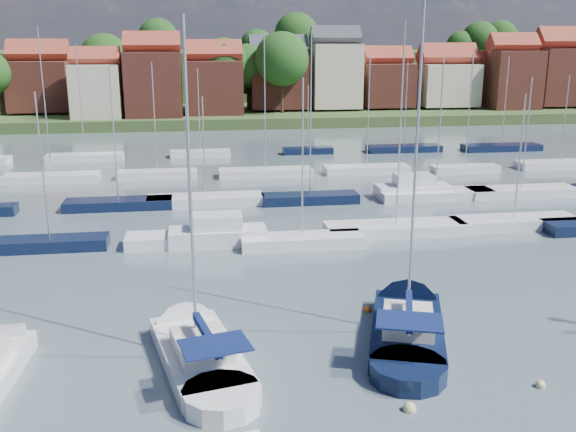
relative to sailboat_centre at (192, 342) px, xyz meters
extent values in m
plane|color=#475A61|center=(7.19, 36.31, -0.35)|extent=(260.00, 260.00, 0.00)
cone|color=silver|center=(-8.60, 2.19, -0.10)|extent=(2.71, 3.11, 2.55)
cube|color=silver|center=(0.34, -1.54, -0.10)|extent=(4.86, 8.32, 1.20)
cone|color=silver|center=(-0.71, 3.22, -0.10)|extent=(3.99, 4.40, 3.25)
cylinder|color=silver|center=(1.18, -5.35, -0.10)|extent=(3.87, 3.87, 1.20)
cube|color=silver|center=(0.46, -2.07, 0.85)|extent=(2.92, 3.66, 0.70)
cylinder|color=#B2B2B7|center=(0.22, -1.01, 7.72)|extent=(0.14, 0.14, 14.44)
cylinder|color=#B2B2B7|center=(0.69, -3.13, 1.70)|extent=(1.03, 4.25, 0.10)
cube|color=#0E1A4A|center=(0.69, -3.13, 1.85)|extent=(1.18, 4.08, 0.35)
cube|color=#0E1A4A|center=(0.99, -4.50, 2.00)|extent=(3.12, 2.50, 0.08)
cube|color=black|center=(10.54, -0.38, -0.10)|extent=(5.80, 8.84, 1.20)
cone|color=black|center=(12.14, 4.48, -0.10)|extent=(4.48, 4.84, 3.41)
cylinder|color=black|center=(9.26, -4.26, -0.10)|extent=(4.30, 4.30, 1.20)
cube|color=silver|center=(10.36, -0.91, 0.85)|extent=(3.33, 3.98, 0.70)
cylinder|color=#B2B2B7|center=(10.72, 0.16, 8.25)|extent=(0.14, 0.14, 15.49)
cylinder|color=#B2B2B7|center=(10.01, -1.99, 1.70)|extent=(1.52, 4.35, 0.10)
cube|color=#0E1A4A|center=(10.01, -1.99, 1.85)|extent=(1.64, 4.19, 0.35)
cube|color=#0E1A4A|center=(9.54, -3.40, 2.00)|extent=(3.39, 2.85, 0.08)
sphere|color=beige|center=(0.86, -3.80, -0.35)|extent=(0.43, 0.43, 0.43)
sphere|color=beige|center=(8.56, -6.64, -0.35)|extent=(0.53, 0.53, 0.53)
sphere|color=#D85914|center=(9.49, 3.12, -0.35)|extent=(0.44, 0.44, 0.44)
sphere|color=beige|center=(14.67, -5.68, -0.35)|extent=(0.42, 0.42, 0.42)
cube|color=black|center=(-9.92, 16.85, 0.00)|extent=(8.01, 2.24, 1.00)
cylinder|color=#B2B2B7|center=(-9.92, 16.85, 5.58)|extent=(0.12, 0.12, 10.16)
cube|color=silver|center=(-0.07, 16.51, 0.00)|extent=(9.22, 2.58, 1.00)
cylinder|color=#B2B2B7|center=(-0.07, 16.51, 4.59)|extent=(0.12, 0.12, 8.18)
cube|color=silver|center=(7.83, 14.91, 0.00)|extent=(8.78, 2.46, 1.00)
cylinder|color=#B2B2B7|center=(7.83, 14.91, 6.03)|extent=(0.12, 0.12, 11.06)
cube|color=silver|center=(15.43, 16.97, 0.00)|extent=(10.79, 3.02, 1.00)
cylinder|color=#B2B2B7|center=(15.43, 16.97, 7.94)|extent=(0.12, 0.12, 14.87)
cube|color=silver|center=(25.17, 17.33, 0.00)|extent=(10.13, 2.84, 1.00)
cylinder|color=#B2B2B7|center=(25.17, 17.33, 5.30)|extent=(0.12, 0.12, 9.59)
cube|color=silver|center=(1.88, 16.31, 0.15)|extent=(7.00, 2.60, 1.40)
cube|color=silver|center=(1.88, 16.31, 1.25)|extent=(3.50, 2.20, 1.30)
cube|color=black|center=(-6.36, 27.94, 0.00)|extent=(9.30, 2.60, 1.00)
cylinder|color=#B2B2B7|center=(-6.36, 27.94, 6.24)|extent=(0.12, 0.12, 11.48)
cube|color=silver|center=(1.25, 28.32, 0.00)|extent=(10.40, 2.91, 1.00)
cylinder|color=#B2B2B7|center=(1.25, 28.32, 4.89)|extent=(0.12, 0.12, 8.77)
cube|color=black|center=(10.67, 27.59, 0.00)|extent=(8.80, 2.46, 1.00)
cylinder|color=#B2B2B7|center=(10.67, 27.59, 7.66)|extent=(0.12, 0.12, 14.33)
cube|color=silver|center=(22.59, 27.47, 0.00)|extent=(10.73, 3.00, 1.00)
cylinder|color=#B2B2B7|center=(22.59, 27.47, 6.57)|extent=(0.12, 0.12, 12.14)
cube|color=silver|center=(31.02, 27.27, 0.00)|extent=(10.48, 2.93, 1.00)
cylinder|color=#B2B2B7|center=(31.02, 27.27, 5.64)|extent=(0.12, 0.12, 10.28)
cube|color=silver|center=(20.65, 28.31, 0.15)|extent=(7.00, 2.60, 1.40)
cube|color=silver|center=(20.65, 28.31, 1.25)|extent=(3.50, 2.20, 1.30)
cube|color=silver|center=(-14.52, 40.52, 0.00)|extent=(9.71, 2.72, 1.00)
cylinder|color=#B2B2B7|center=(-14.52, 40.52, 7.94)|extent=(0.12, 0.12, 14.88)
cube|color=silver|center=(-3.64, 40.81, 0.00)|extent=(8.49, 2.38, 1.00)
cylinder|color=#B2B2B7|center=(-3.64, 40.81, 6.16)|extent=(0.12, 0.12, 11.31)
cube|color=silver|center=(7.98, 40.08, 0.00)|extent=(10.16, 2.85, 1.00)
cylinder|color=#B2B2B7|center=(7.98, 40.08, 7.80)|extent=(0.12, 0.12, 14.59)
cube|color=silver|center=(19.36, 40.20, 0.00)|extent=(9.53, 2.67, 1.00)
cylinder|color=#B2B2B7|center=(19.36, 40.20, 6.46)|extent=(0.12, 0.12, 11.91)
cube|color=silver|center=(30.35, 38.81, 0.00)|extent=(7.62, 2.13, 1.00)
cylinder|color=#B2B2B7|center=(30.35, 38.81, 6.56)|extent=(0.12, 0.12, 12.13)
cube|color=silver|center=(42.42, 39.89, 0.00)|extent=(10.17, 2.85, 1.00)
cylinder|color=#B2B2B7|center=(42.42, 39.89, 5.37)|extent=(0.12, 0.12, 9.73)
cube|color=silver|center=(-13.07, 52.86, 0.00)|extent=(9.24, 2.59, 1.00)
cylinder|color=#B2B2B7|center=(-13.07, 52.86, 7.08)|extent=(0.12, 0.12, 13.17)
cube|color=silver|center=(1.11, 53.61, 0.00)|extent=(7.57, 2.12, 1.00)
cylinder|color=#B2B2B7|center=(1.11, 53.61, 5.62)|extent=(0.12, 0.12, 10.24)
cube|color=black|center=(15.08, 53.78, 0.00)|extent=(6.58, 1.84, 1.00)
cylinder|color=#B2B2B7|center=(15.08, 53.78, 4.50)|extent=(0.12, 0.12, 8.01)
cube|color=black|center=(28.13, 53.71, 0.00)|extent=(9.92, 2.78, 1.00)
cylinder|color=#B2B2B7|center=(28.13, 53.71, 5.96)|extent=(0.12, 0.12, 10.92)
cube|color=black|center=(41.47, 52.67, 0.00)|extent=(10.55, 2.95, 1.00)
cylinder|color=#B2B2B7|center=(41.47, 52.67, 6.26)|extent=(0.12, 0.12, 11.51)
cube|color=#404D26|center=(7.19, 113.31, -0.05)|extent=(200.00, 70.00, 3.00)
cube|color=#404D26|center=(7.19, 138.31, 4.65)|extent=(200.00, 60.00, 14.00)
cube|color=brown|center=(-26.45, 94.09, 6.21)|extent=(10.37, 9.97, 8.73)
cube|color=brown|center=(-26.45, 94.09, 11.85)|extent=(10.57, 5.13, 5.13)
cube|color=beige|center=(-15.55, 85.31, 5.73)|extent=(8.09, 8.80, 8.96)
cube|color=brown|center=(-15.55, 85.31, 11.20)|extent=(8.25, 4.00, 4.00)
cube|color=brown|center=(-6.16, 86.24, 6.73)|extent=(9.36, 10.17, 10.97)
cube|color=brown|center=(-6.16, 86.24, 13.37)|extent=(9.54, 4.63, 4.63)
cube|color=brown|center=(4.15, 87.95, 5.96)|extent=(9.90, 8.56, 9.42)
cube|color=brown|center=(4.15, 87.95, 11.88)|extent=(10.10, 4.90, 4.90)
cube|color=brown|center=(16.29, 92.95, 6.60)|extent=(10.59, 8.93, 9.49)
cube|color=#383A42|center=(16.29, 92.95, 12.64)|extent=(10.80, 5.24, 5.24)
cube|color=beige|center=(26.90, 92.10, 7.67)|extent=(9.01, 8.61, 11.65)
cube|color=#383A42|center=(26.90, 92.10, 14.60)|extent=(9.19, 4.46, 4.46)
cube|color=brown|center=(37.36, 93.30, 5.85)|extent=(9.10, 9.34, 8.00)
cube|color=brown|center=(37.36, 93.30, 10.97)|extent=(9.28, 4.50, 4.50)
cube|color=beige|center=(49.14, 92.90, 5.79)|extent=(10.86, 9.59, 7.88)
cube|color=brown|center=(49.14, 92.90, 11.06)|extent=(11.07, 5.37, 5.37)
cube|color=brown|center=(60.95, 90.22, 6.74)|extent=(9.18, 9.96, 10.97)
cube|color=brown|center=(60.95, 90.22, 13.35)|extent=(9.36, 4.54, 4.54)
cube|color=brown|center=(72.37, 91.52, 7.23)|extent=(11.39, 9.67, 10.76)
cube|color=brown|center=(72.37, 91.52, 14.01)|extent=(11.62, 5.64, 5.64)
cylinder|color=#382619|center=(63.97, 111.81, 8.16)|extent=(0.50, 0.50, 4.47)
sphere|color=#2A5019|center=(63.97, 111.81, 14.23)|extent=(8.18, 8.18, 8.18)
cylinder|color=#382619|center=(10.65, 92.23, 3.48)|extent=(0.50, 0.50, 4.46)
sphere|color=#2A5019|center=(10.65, 92.23, 9.53)|extent=(8.15, 8.15, 8.15)
cylinder|color=#382619|center=(22.41, 109.98, 8.23)|extent=(0.50, 0.50, 5.15)
sphere|color=#2A5019|center=(22.41, 109.98, 15.21)|extent=(9.41, 9.41, 9.41)
cylinder|color=#382619|center=(-6.35, 112.62, 8.33)|extent=(0.50, 0.50, 4.56)
sphere|color=#2A5019|center=(-6.35, 112.62, 14.52)|extent=(8.34, 8.34, 8.34)
cylinder|color=#382619|center=(-16.04, 101.55, 3.83)|extent=(0.50, 0.50, 5.15)
sphere|color=#2A5019|center=(-16.04, 101.55, 10.82)|extent=(9.42, 9.42, 9.42)
cylinder|color=#382619|center=(-31.48, 103.63, 6.41)|extent=(0.50, 0.50, 3.42)
sphere|color=#2A5019|center=(-31.48, 103.63, 11.05)|extent=(6.26, 6.26, 6.26)
cylinder|color=#382619|center=(20.95, 101.01, 3.13)|extent=(0.50, 0.50, 3.77)
sphere|color=#2A5019|center=(20.95, 101.01, 8.25)|extent=(6.89, 6.89, 6.89)
cylinder|color=#382619|center=(16.24, 87.25, 3.86)|extent=(0.50, 0.50, 5.21)
sphere|color=#2A5019|center=(16.24, 87.25, 10.93)|extent=(9.53, 9.53, 9.53)
cylinder|color=#382619|center=(69.12, 97.93, 2.74)|extent=(0.50, 0.50, 2.97)
sphere|color=#2A5019|center=(69.12, 97.93, 6.77)|extent=(5.44, 5.44, 5.44)
cylinder|color=#382619|center=(6.04, 90.06, 3.67)|extent=(0.50, 0.50, 4.84)
sphere|color=#2A5019|center=(6.04, 90.06, 10.24)|extent=(8.85, 8.85, 8.85)
cylinder|color=#382619|center=(59.87, 112.02, 7.82)|extent=(0.50, 0.50, 3.72)
sphere|color=#2A5019|center=(59.87, 112.02, 12.86)|extent=(6.80, 6.80, 6.80)
cylinder|color=#382619|center=(61.24, 90.43, 3.27)|extent=(0.50, 0.50, 4.05)
sphere|color=#2A5019|center=(61.24, 90.43, 8.76)|extent=(7.40, 7.40, 7.40)
cylinder|color=#382619|center=(14.03, 109.60, 7.56)|extent=(0.50, 0.50, 3.93)
sphere|color=#2A5019|center=(14.03, 109.60, 12.89)|extent=(7.19, 7.19, 7.19)
cylinder|color=#382619|center=(37.84, 96.48, 3.16)|extent=(0.50, 0.50, 3.82)
sphere|color=#2A5019|center=(37.84, 96.48, 8.35)|extent=(6.99, 6.99, 6.99)
cylinder|color=#382619|center=(-10.25, 89.43, 2.99)|extent=(0.50, 0.50, 3.48)
sphere|color=#2A5019|center=(-10.25, 89.43, 7.72)|extent=(6.37, 6.37, 6.37)
cylinder|color=#382619|center=(64.71, 99.11, 2.74)|extent=(0.50, 0.50, 2.99)
sphere|color=#2A5019|center=(64.71, 99.11, 6.79)|extent=(5.46, 5.46, 5.46)
cylinder|color=#382619|center=(10.80, 95.35, 2.87)|extent=(0.50, 0.50, 3.25)
sphere|color=#2A5019|center=(10.80, 95.35, 7.28)|extent=(5.94, 5.94, 5.94)
cylinder|color=#382619|center=(4.14, 97.04, 2.74)|extent=(0.50, 0.50, 2.98)
sphere|color=#2A5019|center=(4.14, 97.04, 6.79)|extent=(5.46, 5.46, 5.46)
cylinder|color=#382619|center=(71.85, 118.05, 9.01)|extent=(0.50, 0.50, 4.29)
sphere|color=#2A5019|center=(71.85, 118.05, 14.82)|extent=(7.84, 7.84, 7.84)
camera|label=1|loc=(0.52, -28.29, 13.83)|focal=40.00mm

